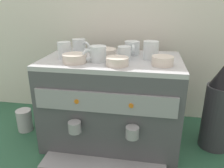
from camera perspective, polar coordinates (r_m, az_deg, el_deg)
The scene contains 15 objects.
ground_plane at distance 1.26m, azimuth -0.00°, elevation -13.40°, with size 4.00×4.00×0.00m, color #28563D.
tiled_backsplash_wall at distance 1.39m, azimuth 2.34°, elevation 11.66°, with size 2.80×0.03×0.98m, color silver.
espresso_machine at distance 1.15m, azimuth -0.04°, elevation -4.39°, with size 0.66×0.51×0.45m.
ceramic_cup_0 at distance 1.04m, azimuth 3.18°, elevation 7.85°, with size 0.06×0.09×0.06m.
ceramic_cup_1 at distance 1.10m, azimuth -11.95°, elevation 8.51°, with size 0.06×0.10×0.08m.
ceramic_cup_2 at distance 1.02m, azimuth -3.83°, elevation 7.69°, with size 0.10×0.09×0.07m.
ceramic_cup_3 at distance 1.07m, azimuth 9.85°, elevation 8.54°, with size 0.07×0.12×0.08m.
ceramic_cup_4 at distance 1.16m, azimuth 5.14°, elevation 9.16°, with size 0.08×0.11×0.07m.
ceramic_cup_5 at distance 1.23m, azimuth -8.24°, elevation 9.70°, with size 0.10×0.07×0.07m.
ceramic_bowl_0 at distance 0.98m, azimuth 12.74°, elevation 5.74°, with size 0.09×0.09×0.04m.
ceramic_bowl_1 at distance 1.13m, azimuth -1.97°, elevation 8.06°, with size 0.12×0.12×0.03m.
ceramic_bowl_2 at distance 1.01m, azimuth -9.51°, elevation 6.44°, with size 0.11×0.11×0.04m.
ceramic_bowl_3 at distance 0.96m, azimuth 1.34°, elevation 5.76°, with size 0.10×0.10×0.04m.
coffee_grinder at distance 1.21m, azimuth 25.73°, elevation -5.44°, with size 0.15×0.15×0.46m.
milk_pitcher at distance 1.39m, azimuth -21.38°, elevation -8.58°, with size 0.08×0.08×0.13m, color #B7B7BC.
Camera 1 is at (0.18, -1.03, 0.71)m, focal length 35.89 mm.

